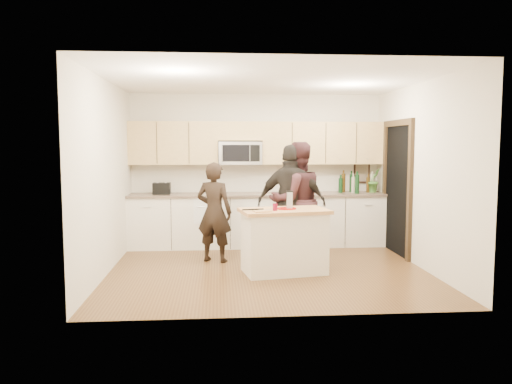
{
  "coord_description": "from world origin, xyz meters",
  "views": [
    {
      "loc": [
        -0.71,
        -7.05,
        1.8
      ],
      "look_at": [
        -0.14,
        0.35,
        1.09
      ],
      "focal_mm": 35.0,
      "sensor_mm": 36.0,
      "label": 1
    }
  ],
  "objects": [
    {
      "name": "upper_cabinetry",
      "position": [
        0.03,
        1.83,
        1.84
      ],
      "size": [
        4.5,
        0.33,
        0.75
      ],
      "color": "tan",
      "rests_on": "ground"
    },
    {
      "name": "floor",
      "position": [
        0.0,
        0.0,
        0.0
      ],
      "size": [
        4.5,
        4.5,
        0.0
      ],
      "primitive_type": "plane",
      "color": "brown",
      "rests_on": "ground"
    },
    {
      "name": "tongs",
      "position": [
        -0.24,
        -0.37,
        0.92
      ],
      "size": [
        0.3,
        0.08,
        0.02
      ],
      "primitive_type": "cube",
      "rotation": [
        0.0,
        0.0,
        0.17
      ],
      "color": "black",
      "rests_on": "cutting_board"
    },
    {
      "name": "room_shell",
      "position": [
        0.0,
        0.0,
        1.73
      ],
      "size": [
        4.52,
        4.02,
        2.71
      ],
      "color": "beige",
      "rests_on": "ground"
    },
    {
      "name": "bottle_cluster",
      "position": [
        1.75,
        1.71,
        1.12
      ],
      "size": [
        0.69,
        0.4,
        0.4
      ],
      "color": "black",
      "rests_on": "back_cabinetry"
    },
    {
      "name": "woman_center",
      "position": [
        0.52,
        0.63,
        0.92
      ],
      "size": [
        1.06,
        0.92,
        1.84
      ],
      "primitive_type": "imported",
      "rotation": [
        0.0,
        0.0,
        3.43
      ],
      "color": "black",
      "rests_on": "ground"
    },
    {
      "name": "doorway",
      "position": [
        2.23,
        0.9,
        1.16
      ],
      "size": [
        0.06,
        1.25,
        2.2
      ],
      "color": "black",
      "rests_on": "ground"
    },
    {
      "name": "orchid",
      "position": [
        2.1,
        1.72,
        1.16
      ],
      "size": [
        0.3,
        0.28,
        0.43
      ],
      "primitive_type": "imported",
      "rotation": [
        0.0,
        0.0,
        0.45
      ],
      "color": "#437B31",
      "rests_on": "back_cabinetry"
    },
    {
      "name": "red_plate",
      "position": [
        0.25,
        -0.18,
        0.91
      ],
      "size": [
        0.27,
        0.27,
        0.02
      ],
      "primitive_type": "cylinder",
      "color": "maroon",
      "rests_on": "island"
    },
    {
      "name": "woman_left",
      "position": [
        -0.76,
        0.55,
        0.77
      ],
      "size": [
        0.66,
        0.55,
        1.54
      ],
      "primitive_type": "imported",
      "rotation": [
        0.0,
        0.0,
        2.76
      ],
      "color": "black",
      "rests_on": "ground"
    },
    {
      "name": "back_cabinetry",
      "position": [
        0.0,
        1.69,
        0.47
      ],
      "size": [
        4.5,
        0.66,
        0.94
      ],
      "color": "silver",
      "rests_on": "ground"
    },
    {
      "name": "cutting_board",
      "position": [
        -0.12,
        -0.44,
        0.91
      ],
      "size": [
        0.26,
        0.22,
        0.02
      ],
      "primitive_type": "cube",
      "rotation": [
        0.0,
        0.0,
        0.17
      ],
      "color": "tan",
      "rests_on": "island"
    },
    {
      "name": "box_grater",
      "position": [
        0.29,
        -0.18,
        1.04
      ],
      "size": [
        0.09,
        0.07,
        0.24
      ],
      "color": "silver",
      "rests_on": "red_plate"
    },
    {
      "name": "woman_right",
      "position": [
        0.43,
        0.55,
        0.9
      ],
      "size": [
        1.13,
        0.68,
        1.8
      ],
      "primitive_type": "imported",
      "rotation": [
        0.0,
        0.0,
        2.9
      ],
      "color": "black",
      "rests_on": "ground"
    },
    {
      "name": "knife",
      "position": [
        -0.07,
        -0.39,
        0.92
      ],
      "size": [
        0.18,
        0.05,
        0.01
      ],
      "primitive_type": "cube",
      "rotation": [
        0.0,
        0.0,
        0.17
      ],
      "color": "silver",
      "rests_on": "cutting_board"
    },
    {
      "name": "island",
      "position": [
        0.21,
        -0.2,
        0.45
      ],
      "size": [
        1.3,
        0.89,
        0.9
      ],
      "rotation": [
        0.0,
        0.0,
        0.17
      ],
      "color": "silver",
      "rests_on": "ground"
    },
    {
      "name": "dish_towel",
      "position": [
        -0.95,
        1.5,
        0.8
      ],
      "size": [
        0.34,
        0.6,
        0.48
      ],
      "color": "white",
      "rests_on": "ground"
    },
    {
      "name": "microwave",
      "position": [
        -0.31,
        1.8,
        1.65
      ],
      "size": [
        0.76,
        0.41,
        0.4
      ],
      "color": "silver",
      "rests_on": "ground"
    },
    {
      "name": "drink_glass",
      "position": [
        0.07,
        -0.34,
        0.95
      ],
      "size": [
        0.07,
        0.07,
        0.1
      ],
      "primitive_type": "cylinder",
      "color": "maroon",
      "rests_on": "island"
    },
    {
      "name": "toaster",
      "position": [
        -1.68,
        1.67,
        1.04
      ],
      "size": [
        0.3,
        0.19,
        0.2
      ],
      "color": "black",
      "rests_on": "back_cabinetry"
    },
    {
      "name": "framed_picture",
      "position": [
        1.95,
        1.98,
        1.28
      ],
      "size": [
        0.3,
        0.03,
        0.38
      ],
      "color": "black",
      "rests_on": "ground"
    }
  ]
}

